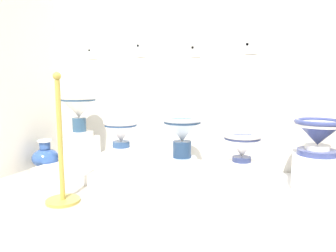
{
  "coord_description": "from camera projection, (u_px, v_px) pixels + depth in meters",
  "views": [
    {
      "loc": [
        2.66,
        -0.13,
        0.96
      ],
      "look_at": [
        1.6,
        2.63,
        0.55
      ],
      "focal_mm": 33.77,
      "sensor_mm": 36.0,
      "label": 1
    }
  ],
  "objects": [
    {
      "name": "antique_toilet_squat_floral",
      "position": [
        79.0,
        110.0,
        3.41
      ],
      "size": [
        0.39,
        0.39,
        0.45
      ],
      "color": "white",
      "rests_on": "plinth_block_squat_floral"
    },
    {
      "name": "plinth_block_central_ornate",
      "position": [
        122.0,
        160.0,
        3.15
      ],
      "size": [
        0.33,
        0.33,
        0.18
      ],
      "primitive_type": "cube",
      "color": "white",
      "rests_on": "display_platform"
    },
    {
      "name": "display_platform",
      "position": [
        180.0,
        178.0,
        3.01
      ],
      "size": [
        2.9,
        0.77,
        0.1
      ],
      "primitive_type": "cube",
      "color": "white",
      "rests_on": "ground_plane"
    },
    {
      "name": "antique_toilet_tall_cobalt",
      "position": [
        242.0,
        148.0,
        2.75
      ],
      "size": [
        0.33,
        0.33,
        0.32
      ],
      "color": "white",
      "rests_on": "plinth_block_tall_cobalt"
    },
    {
      "name": "wall_back",
      "position": [
        195.0,
        20.0,
        3.2
      ],
      "size": [
        3.64,
        0.06,
        3.17
      ],
      "primitive_type": "cube",
      "color": "white",
      "rests_on": "ground_plane"
    },
    {
      "name": "plinth_block_slender_white",
      "position": [
        182.0,
        168.0,
        3.0
      ],
      "size": [
        0.39,
        0.29,
        0.11
      ],
      "primitive_type": "cube",
      "color": "white",
      "rests_on": "display_platform"
    },
    {
      "name": "info_placard_first",
      "position": [
        93.0,
        53.0,
        3.63
      ],
      "size": [
        0.14,
        0.01,
        0.12
      ],
      "color": "white"
    },
    {
      "name": "plinth_block_tall_cobalt",
      "position": [
        241.0,
        175.0,
        2.78
      ],
      "size": [
        0.33,
        0.36,
        0.1
      ],
      "primitive_type": "cube",
      "color": "white",
      "rests_on": "display_platform"
    },
    {
      "name": "stanchion_post_near_left",
      "position": [
        61.0,
        166.0,
        2.5
      ],
      "size": [
        0.27,
        0.27,
        1.04
      ],
      "color": "#B49E41",
      "rests_on": "ground_plane"
    },
    {
      "name": "antique_toilet_slender_white",
      "position": [
        182.0,
        133.0,
        2.96
      ],
      "size": [
        0.36,
        0.36,
        0.43
      ],
      "color": "silver",
      "rests_on": "plinth_block_slender_white"
    },
    {
      "name": "decorative_vase_companion",
      "position": [
        45.0,
        157.0,
        3.45
      ],
      "size": [
        0.29,
        0.29,
        0.34
      ],
      "color": "white",
      "rests_on": "ground_plane"
    },
    {
      "name": "info_placard_third",
      "position": [
        196.0,
        51.0,
        3.2
      ],
      "size": [
        0.1,
        0.01,
        0.12
      ],
      "color": "white"
    },
    {
      "name": "antique_toilet_central_ornate",
      "position": [
        121.0,
        132.0,
        3.11
      ],
      "size": [
        0.34,
        0.34,
        0.31
      ],
      "color": "white",
      "rests_on": "plinth_block_central_ornate"
    },
    {
      "name": "info_placard_fourth",
      "position": [
        251.0,
        48.0,
        3.0
      ],
      "size": [
        0.11,
        0.01,
        0.11
      ],
      "color": "white"
    },
    {
      "name": "antique_toilet_leftmost",
      "position": [
        318.0,
        133.0,
        2.57
      ],
      "size": [
        0.38,
        0.38,
        0.29
      ],
      "color": "#38437F",
      "rests_on": "plinth_block_leftmost"
    },
    {
      "name": "info_placard_second",
      "position": [
        141.0,
        50.0,
        3.41
      ],
      "size": [
        0.11,
        0.01,
        0.15
      ],
      "color": "white"
    },
    {
      "name": "plinth_block_leftmost",
      "position": [
        316.0,
        171.0,
        2.62
      ],
      "size": [
        0.37,
        0.39,
        0.27
      ],
      "primitive_type": "cube",
      "color": "white",
      "rests_on": "display_platform"
    },
    {
      "name": "plinth_block_squat_floral",
      "position": [
        80.0,
        149.0,
        3.47
      ],
      "size": [
        0.29,
        0.34,
        0.26
      ],
      "primitive_type": "cube",
      "color": "white",
      "rests_on": "display_platform"
    }
  ]
}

